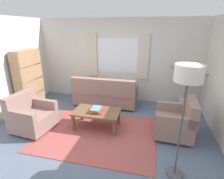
% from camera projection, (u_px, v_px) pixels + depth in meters
% --- Properties ---
extents(ground_plane, '(6.24, 6.24, 0.00)m').
position_uv_depth(ground_plane, '(97.00, 133.00, 4.12)').
color(ground_plane, slate).
extents(wall_back, '(5.32, 0.12, 2.60)m').
position_uv_depth(wall_back, '(118.00, 60.00, 5.76)').
color(wall_back, silver).
rests_on(wall_back, ground_plane).
extents(window_with_curtains, '(1.98, 0.07, 1.40)m').
position_uv_depth(window_with_curtains, '(117.00, 56.00, 5.63)').
color(window_with_curtains, white).
extents(area_rug, '(2.64, 2.04, 0.01)m').
position_uv_depth(area_rug, '(97.00, 133.00, 4.12)').
color(area_rug, '#9E4C47').
rests_on(area_rug, ground_plane).
extents(couch, '(1.90, 0.82, 0.92)m').
position_uv_depth(couch, '(105.00, 94.00, 5.47)').
color(couch, gray).
rests_on(couch, ground_plane).
extents(armchair_left, '(0.90, 0.92, 0.88)m').
position_uv_depth(armchair_left, '(31.00, 116.00, 4.18)').
color(armchair_left, gray).
rests_on(armchair_left, ground_plane).
extents(armchair_right, '(0.86, 0.88, 0.88)m').
position_uv_depth(armchair_right, '(177.00, 121.00, 3.92)').
color(armchair_right, gray).
rests_on(armchair_right, ground_plane).
extents(coffee_table, '(1.10, 0.64, 0.44)m').
position_uv_depth(coffee_table, '(97.00, 113.00, 4.23)').
color(coffee_table, brown).
rests_on(coffee_table, ground_plane).
extents(book_stack_on_table, '(0.31, 0.32, 0.10)m').
position_uv_depth(book_stack_on_table, '(96.00, 110.00, 4.16)').
color(book_stack_on_table, '#B23833').
rests_on(book_stack_on_table, coffee_table).
extents(potted_plant, '(1.16, 1.18, 1.30)m').
position_uv_depth(potted_plant, '(186.00, 90.00, 5.09)').
color(potted_plant, '#B7B2A8').
rests_on(potted_plant, ground_plane).
extents(bookshelf, '(0.30, 0.94, 1.72)m').
position_uv_depth(bookshelf, '(30.00, 83.00, 5.23)').
color(bookshelf, '#A87F56').
rests_on(bookshelf, ground_plane).
extents(standing_lamp, '(0.39, 0.39, 1.85)m').
position_uv_depth(standing_lamp, '(188.00, 82.00, 2.45)').
color(standing_lamp, '#4C4C51').
rests_on(standing_lamp, ground_plane).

